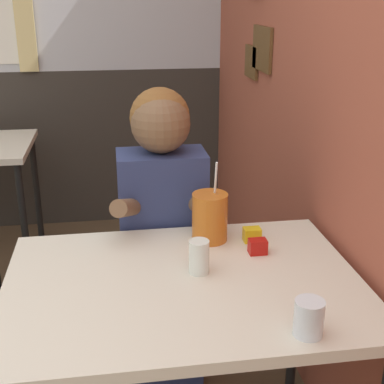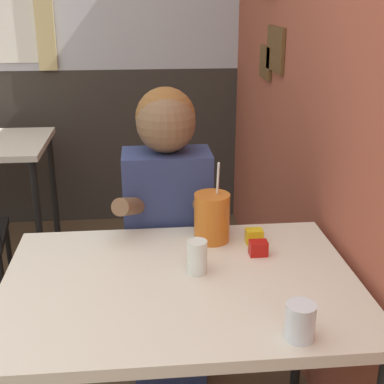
% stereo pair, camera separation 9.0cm
% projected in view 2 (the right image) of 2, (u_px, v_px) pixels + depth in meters
% --- Properties ---
extents(brick_wall_right, '(0.08, 4.60, 2.70)m').
position_uv_depth(brick_wall_right, '(296.00, 49.00, 2.42)').
color(brick_wall_right, '#9E4C38').
rests_on(brick_wall_right, ground_plane).
extents(back_wall, '(5.30, 0.09, 2.70)m').
position_uv_depth(back_wall, '(64.00, 30.00, 3.54)').
color(back_wall, silver).
rests_on(back_wall, ground_plane).
extents(main_table, '(1.09, 0.79, 0.76)m').
position_uv_depth(main_table, '(181.00, 299.00, 1.66)').
color(main_table, beige).
rests_on(main_table, ground_plane).
extents(person_seated, '(0.42, 0.42, 1.26)m').
position_uv_depth(person_seated, '(168.00, 232.00, 2.15)').
color(person_seated, navy).
rests_on(person_seated, ground_plane).
extents(cocktail_pitcher, '(0.13, 0.13, 0.29)m').
position_uv_depth(cocktail_pitcher, '(212.00, 217.00, 1.88)').
color(cocktail_pitcher, '#C6661E').
rests_on(cocktail_pitcher, main_table).
extents(glass_near_pitcher, '(0.08, 0.08, 0.10)m').
position_uv_depth(glass_near_pitcher, '(300.00, 321.00, 1.35)').
color(glass_near_pitcher, silver).
rests_on(glass_near_pitcher, main_table).
extents(glass_center, '(0.06, 0.06, 0.11)m').
position_uv_depth(glass_center, '(197.00, 257.00, 1.67)').
color(glass_center, silver).
rests_on(glass_center, main_table).
extents(condiment_ketchup, '(0.06, 0.04, 0.05)m').
position_uv_depth(condiment_ketchup, '(258.00, 248.00, 1.79)').
color(condiment_ketchup, '#B7140F').
rests_on(condiment_ketchup, main_table).
extents(condiment_mustard, '(0.06, 0.04, 0.05)m').
position_uv_depth(condiment_mustard, '(254.00, 236.00, 1.88)').
color(condiment_mustard, yellow).
rests_on(condiment_mustard, main_table).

